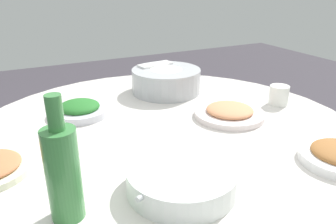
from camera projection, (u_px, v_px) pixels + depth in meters
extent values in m
cylinder|color=#99999E|center=(165.00, 221.00, 1.20)|extent=(0.13, 0.13, 0.68)
cylinder|color=silver|center=(164.00, 133.00, 1.07)|extent=(1.26, 1.26, 0.03)
cylinder|color=#B2B5BA|center=(166.00, 81.00, 1.38)|extent=(0.28, 0.28, 0.10)
ellipsoid|color=white|center=(166.00, 80.00, 1.38)|extent=(0.23, 0.23, 0.11)
cube|color=white|center=(156.00, 64.00, 1.42)|extent=(0.08, 0.16, 0.01)
cylinder|color=white|center=(182.00, 178.00, 0.75)|extent=(0.25, 0.25, 0.06)
cylinder|color=black|center=(182.00, 180.00, 0.75)|extent=(0.22, 0.22, 0.04)
cylinder|color=silver|center=(182.00, 171.00, 0.75)|extent=(0.11, 0.26, 0.01)
cylinder|color=silver|center=(229.00, 114.00, 1.15)|extent=(0.24, 0.24, 0.02)
ellipsoid|color=tan|center=(230.00, 110.00, 1.14)|extent=(0.16, 0.16, 0.03)
cylinder|color=silver|center=(80.00, 112.00, 1.16)|extent=(0.20, 0.20, 0.02)
ellipsoid|color=#266F29|center=(79.00, 106.00, 1.16)|extent=(0.14, 0.14, 0.04)
cylinder|color=#3D8242|center=(63.00, 175.00, 0.64)|extent=(0.07, 0.07, 0.19)
cylinder|color=#3D8242|center=(55.00, 113.00, 0.59)|extent=(0.03, 0.03, 0.07)
cylinder|color=white|center=(278.00, 95.00, 1.25)|extent=(0.07, 0.07, 0.07)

